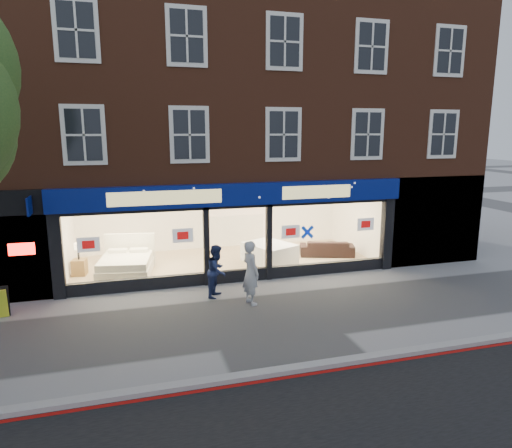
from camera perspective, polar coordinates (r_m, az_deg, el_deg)
name	(u,v)px	position (r m, az deg, el deg)	size (l,w,h in m)	color
ground	(266,317)	(12.55, 1.20, -11.50)	(120.00, 120.00, 0.00)	gray
kerb_line	(310,374)	(9.93, 6.76, -18.13)	(60.00, 0.10, 0.01)	#8C0A07
kerb_stone	(306,367)	(10.06, 6.31, -17.34)	(60.00, 0.25, 0.12)	gray
showroom_floor	(225,262)	(17.33, -3.95, -4.78)	(11.00, 4.50, 0.10)	tan
building	(213,84)	(18.37, -5.45, 16.99)	(19.00, 8.26, 10.30)	brown
display_bed	(126,264)	(16.37, -15.90, -4.78)	(2.06, 2.36, 1.19)	white
bedside_table	(80,267)	(16.67, -21.19, -5.05)	(0.45, 0.45, 0.55)	brown
mattress_stack	(269,253)	(17.09, 1.69, -3.60)	(1.99, 2.18, 0.70)	white
sofa	(327,248)	(18.17, 8.85, -2.96)	(2.09, 0.82, 0.61)	black
pedestrian_grey	(251,273)	(13.13, -0.67, -6.09)	(0.68, 0.45, 1.87)	#A7AAAF
pedestrian_blue	(217,271)	(13.79, -4.89, -5.85)	(0.78, 0.60, 1.59)	#1C264E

